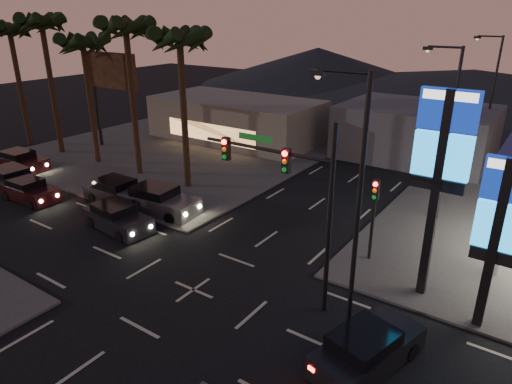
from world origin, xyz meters
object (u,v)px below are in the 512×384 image
Objects in this scene: car_lane_a_front at (117,218)px; car_lane_a_mid at (29,190)px; car_lane_b_front at (159,201)px; suv_station at (367,349)px; pylon_sign_short at (499,220)px; car_lane_b_mid at (118,192)px; car_lane_b_rear at (20,161)px; traffic_signal_mast at (291,185)px; pylon_sign_tall at (442,156)px; car_lane_a_rear at (13,180)px.

car_lane_a_front is 8.32m from car_lane_a_mid.
car_lane_b_front reaches higher than suv_station.
pylon_sign_short is 1.49× the size of car_lane_a_front.
pylon_sign_short is 27.49m from car_lane_a_mid.
car_lane_b_front is at bearing 6.90° from car_lane_b_mid.
car_lane_a_mid is at bearing -174.27° from pylon_sign_short.
car_lane_a_front is at bearing -10.25° from car_lane_b_rear.
pylon_sign_short is 1.46× the size of car_lane_b_rear.
suv_station reaches higher than car_lane_a_front.
traffic_signal_mast is 1.67× the size of suv_station.
pylon_sign_tall is 3.20m from pylon_sign_short.
car_lane_a_rear is 8.26m from car_lane_b_mid.
car_lane_a_front is 10.82m from car_lane_a_rear.
car_lane_b_mid is at bearing -173.10° from car_lane_b_front.
car_lane_a_rear is at bearing 172.52° from car_lane_a_mid.
suv_station is (-2.83, -4.59, -3.96)m from pylon_sign_short.
suv_station is at bearing -18.68° from car_lane_b_front.
pylon_sign_tall reaches higher than traffic_signal_mast.
car_lane_a_mid is 0.93× the size of car_lane_b_rear.
car_lane_b_mid is (-21.77, 0.31, -3.92)m from pylon_sign_short.
suv_station reaches higher than car_lane_a_mid.
pylon_sign_tall reaches higher than car_lane_b_front.
car_lane_a_rear is 26.85m from suv_station.
car_lane_a_mid is 2.54m from car_lane_a_rear.
car_lane_b_front is (8.58, 3.42, 0.12)m from car_lane_a_mid.
car_lane_a_mid is (-24.57, -3.72, -5.73)m from pylon_sign_tall.
car_lane_b_rear is (-26.23, 2.90, -4.52)m from traffic_signal_mast.
pylon_sign_tall is at bearing 11.39° from car_lane_a_front.
pylon_sign_short is at bearing 4.61° from car_lane_a_rear.
pylon_sign_short is 1.42× the size of car_lane_b_mid.
traffic_signal_mast is at bearing -10.98° from car_lane_b_mid.
car_lane_b_rear is (-30.97, -0.61, -5.68)m from pylon_sign_tall.
car_lane_b_front is 15.00m from car_lane_b_rear.
car_lane_a_mid is (-19.82, -0.21, -4.56)m from traffic_signal_mast.
car_lane_b_mid is (-19.27, -0.69, -5.66)m from pylon_sign_tall.
suv_station is at bearing -121.65° from pylon_sign_short.
pylon_sign_tall reaches higher than pylon_sign_short.
car_lane_b_mid is 1.03× the size of suv_station.
pylon_sign_short is 22.12m from car_lane_b_mid.
car_lane_a_rear reaches higher than car_lane_b_mid.
pylon_sign_tall is 1.12× the size of traffic_signal_mast.
pylon_sign_short is 1.31× the size of car_lane_b_front.
suv_station is at bearing -93.35° from pylon_sign_tall.
pylon_sign_short reaches higher than car_lane_b_front.
traffic_signal_mast is 1.62× the size of car_lane_b_mid.
car_lane_b_front reaches higher than car_lane_b_rear.
traffic_signal_mast is 1.80× the size of car_lane_a_mid.
traffic_signal_mast reaches higher than car_lane_a_front.
car_lane_a_rear is at bearing -175.39° from pylon_sign_short.
car_lane_b_rear is at bearing 179.61° from car_lane_b_mid.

